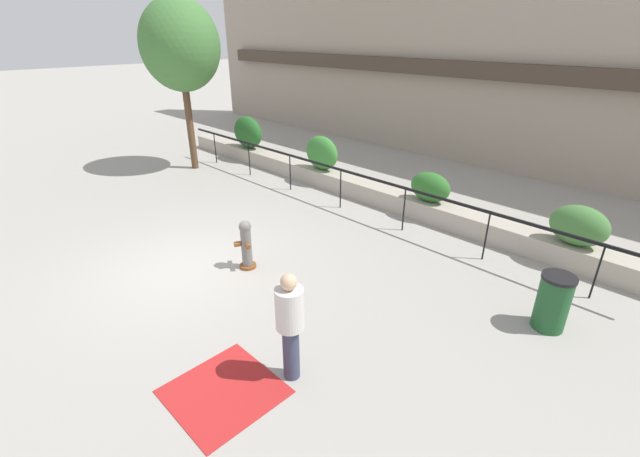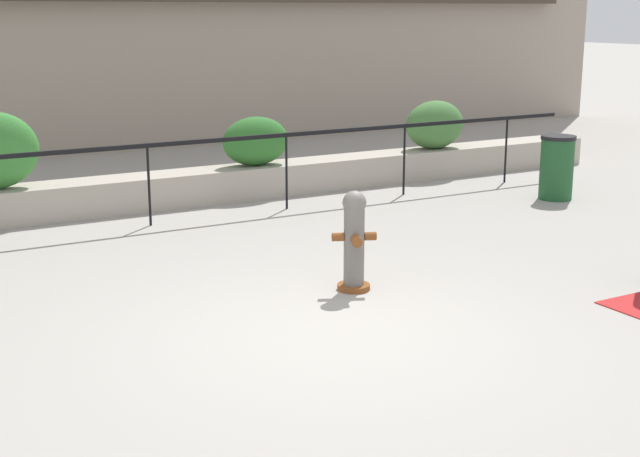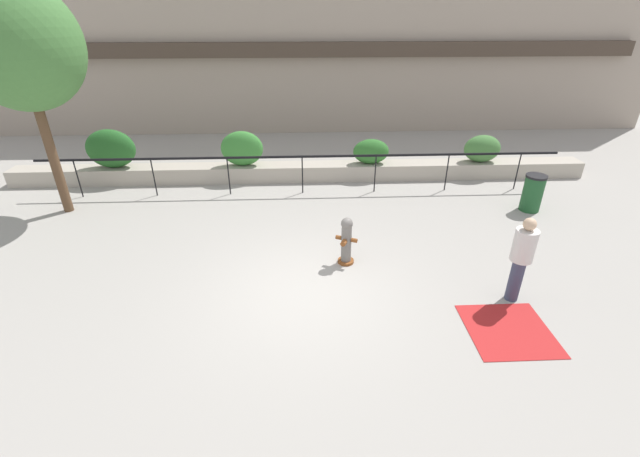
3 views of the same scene
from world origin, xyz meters
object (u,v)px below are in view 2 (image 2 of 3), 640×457
fire_hydrant (354,240)px  hedge_bush_2 (256,141)px  hedge_bush_3 (435,125)px  trash_bin (557,167)px

fire_hydrant → hedge_bush_2: bearing=75.7°
hedge_bush_3 → trash_bin: size_ratio=1.14×
fire_hydrant → trash_bin: bearing=24.6°
hedge_bush_3 → fire_hydrant: 6.95m
hedge_bush_2 → trash_bin: hedge_bush_2 is taller
hedge_bush_2 → hedge_bush_3: size_ratio=0.97×
hedge_bush_3 → fire_hydrant: bearing=-134.0°
hedge_bush_3 → hedge_bush_2: bearing=180.0°
hedge_bush_3 → trash_bin: (0.45, -2.58, -0.42)m
trash_bin → hedge_bush_2: bearing=147.2°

